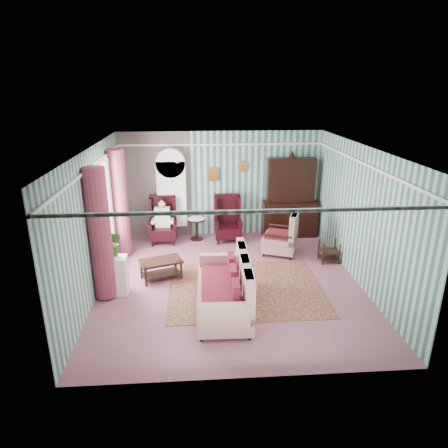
{
  "coord_description": "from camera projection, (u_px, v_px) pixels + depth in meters",
  "views": [
    {
      "loc": [
        -0.69,
        -7.73,
        4.07
      ],
      "look_at": [
        -0.09,
        0.6,
        1.13
      ],
      "focal_mm": 32.0,
      "sensor_mm": 36.0,
      "label": 1
    }
  ],
  "objects": [
    {
      "name": "nest_table",
      "position": [
        329.0,
        251.0,
        9.6
      ],
      "size": [
        0.45,
        0.38,
        0.54
      ],
      "primitive_type": "cube",
      "color": "black",
      "rests_on": "floor"
    },
    {
      "name": "potted_plant_c",
      "position": [
        108.0,
        248.0,
        7.97
      ],
      "size": [
        0.22,
        0.22,
        0.36
      ],
      "primitive_type": "imported",
      "rotation": [
        0.0,
        0.0,
        -0.12
      ],
      "color": "#285219",
      "rests_on": "plant_stand"
    },
    {
      "name": "bookcase",
      "position": [
        172.0,
        198.0,
        10.88
      ],
      "size": [
        0.8,
        0.28,
        2.24
      ],
      "primitive_type": "cube",
      "color": "white",
      "rests_on": "floor"
    },
    {
      "name": "plant_stand",
      "position": [
        114.0,
        275.0,
        8.09
      ],
      "size": [
        0.55,
        0.35,
        0.8
      ],
      "primitive_type": "cube",
      "color": "white",
      "rests_on": "floor"
    },
    {
      "name": "dresser_hutch",
      "position": [
        290.0,
        195.0,
        10.97
      ],
      "size": [
        1.5,
        0.56,
        2.36
      ],
      "primitive_type": "cube",
      "color": "black",
      "rests_on": "floor"
    },
    {
      "name": "potted_plant_a",
      "position": [
        108.0,
        249.0,
        7.81
      ],
      "size": [
        0.48,
        0.45,
        0.44
      ],
      "primitive_type": "imported",
      "rotation": [
        0.0,
        0.0,
        0.3
      ],
      "color": "#174B17",
      "rests_on": "plant_stand"
    },
    {
      "name": "seated_woman",
      "position": [
        163.0,
        222.0,
        10.67
      ],
      "size": [
        0.44,
        0.4,
        1.18
      ],
      "primitive_type": null,
      "color": "beige",
      "rests_on": "floor"
    },
    {
      "name": "sofa",
      "position": [
        223.0,
        288.0,
        7.45
      ],
      "size": [
        0.97,
        2.18,
        0.95
      ],
      "primitive_type": "cube",
      "rotation": [
        0.0,
        0.0,
        1.55
      ],
      "color": "beige",
      "rests_on": "floor"
    },
    {
      "name": "coffee_table",
      "position": [
        161.0,
        269.0,
        8.76
      ],
      "size": [
        1.01,
        0.78,
        0.45
      ],
      "primitive_type": "cube",
      "rotation": [
        0.0,
        0.0,
        0.34
      ],
      "color": "black",
      "rests_on": "floor"
    },
    {
      "name": "wingback_right",
      "position": [
        228.0,
        219.0,
        10.78
      ],
      "size": [
        0.76,
        0.8,
        1.25
      ],
      "primitive_type": "cube",
      "color": "black",
      "rests_on": "floor"
    },
    {
      "name": "rug",
      "position": [
        245.0,
        288.0,
        8.41
      ],
      "size": [
        3.2,
        2.6,
        0.01
      ],
      "primitive_type": "cube",
      "color": "#461817",
      "rests_on": "floor"
    },
    {
      "name": "round_side_table",
      "position": [
        197.0,
        229.0,
        10.97
      ],
      "size": [
        0.5,
        0.5,
        0.6
      ],
      "primitive_type": "cylinder",
      "color": "black",
      "rests_on": "floor"
    },
    {
      "name": "floor",
      "position": [
        230.0,
        282.0,
        8.67
      ],
      "size": [
        6.0,
        6.0,
        0.0
      ],
      "primitive_type": "plane",
      "color": "#955763",
      "rests_on": "ground"
    },
    {
      "name": "potted_plant_b",
      "position": [
        114.0,
        244.0,
        7.95
      ],
      "size": [
        0.36,
        0.33,
        0.53
      ],
      "primitive_type": "imported",
      "rotation": [
        0.0,
        0.0,
        -0.42
      ],
      "color": "#234A17",
      "rests_on": "plant_stand"
    },
    {
      "name": "wingback_left",
      "position": [
        163.0,
        220.0,
        10.66
      ],
      "size": [
        0.76,
        0.8,
        1.25
      ],
      "primitive_type": "cube",
      "color": "black",
      "rests_on": "floor"
    },
    {
      "name": "floral_armchair",
      "position": [
        280.0,
        237.0,
        10.02
      ],
      "size": [
        1.14,
        1.14,
        0.87
      ],
      "primitive_type": "cube",
      "rotation": [
        0.0,
        0.0,
        1.19
      ],
      "color": "#B4AA8B",
      "rests_on": "floor"
    },
    {
      "name": "room_shell",
      "position": [
        200.0,
        191.0,
        8.13
      ],
      "size": [
        5.53,
        6.02,
        2.91
      ],
      "color": "#396860",
      "rests_on": "ground"
    }
  ]
}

